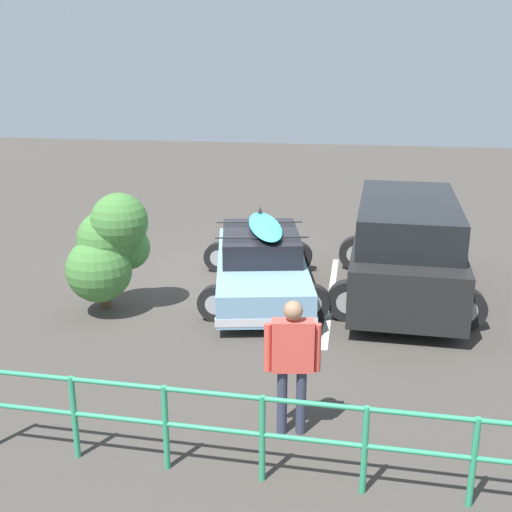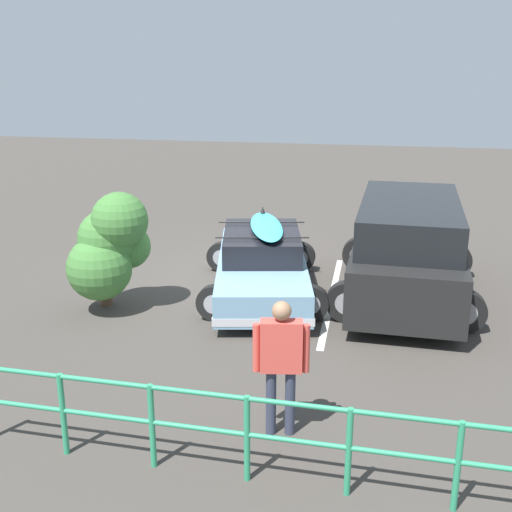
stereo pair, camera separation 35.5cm
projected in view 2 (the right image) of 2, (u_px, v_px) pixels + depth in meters
ground_plane at (249, 282)px, 13.35m from camera, size 44.00×44.00×0.02m
parking_stripe at (332, 297)px, 12.46m from camera, size 0.12×4.81×0.00m
sedan_car at (262, 264)px, 12.58m from camera, size 2.84×4.64×1.50m
suv_car at (408, 248)px, 12.22m from camera, size 2.82×5.08×1.91m
person_bystander at (281, 356)px, 7.68m from camera, size 0.68×0.27×1.76m
railing_fence at (297, 433)px, 6.80m from camera, size 7.76×0.35×1.04m
bush_near_left at (110, 246)px, 11.53m from camera, size 1.46×1.51×2.21m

